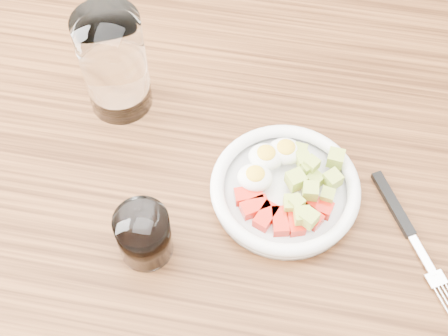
{
  "coord_description": "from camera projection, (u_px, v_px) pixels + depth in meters",
  "views": [
    {
      "loc": [
        0.07,
        -0.44,
        1.54
      ],
      "look_at": [
        -0.01,
        0.01,
        0.8
      ],
      "focal_mm": 50.0,
      "sensor_mm": 36.0,
      "label": 1
    }
  ],
  "objects": [
    {
      "name": "coffee_glass",
      "position": [
        144.0,
        235.0,
        0.8
      ],
      "size": [
        0.07,
        0.07,
        0.08
      ],
      "color": "white",
      "rests_on": "dining_table"
    },
    {
      "name": "water_glass",
      "position": [
        114.0,
        64.0,
        0.9
      ],
      "size": [
        0.1,
        0.1,
        0.17
      ],
      "primitive_type": "cylinder",
      "color": "white",
      "rests_on": "dining_table"
    },
    {
      "name": "fork",
      "position": [
        403.0,
        222.0,
        0.85
      ],
      "size": [
        0.13,
        0.2,
        0.01
      ],
      "color": "black",
      "rests_on": "dining_table"
    },
    {
      "name": "bowl",
      "position": [
        285.0,
        187.0,
        0.87
      ],
      "size": [
        0.21,
        0.21,
        0.05
      ],
      "color": "white",
      "rests_on": "dining_table"
    },
    {
      "name": "dining_table",
      "position": [
        229.0,
        218.0,
        0.97
      ],
      "size": [
        1.5,
        0.9,
        0.77
      ],
      "color": "brown",
      "rests_on": "ground"
    }
  ]
}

